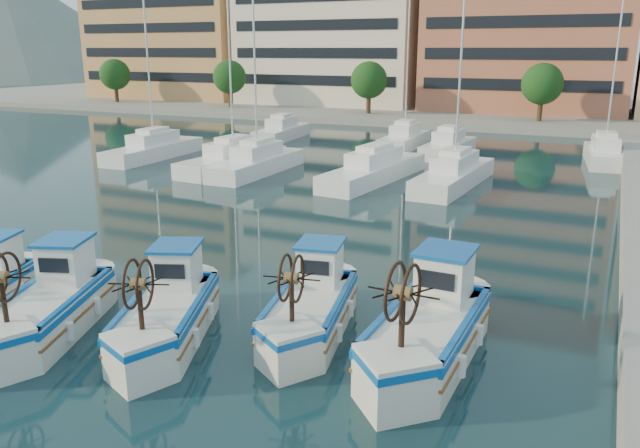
{
  "coord_description": "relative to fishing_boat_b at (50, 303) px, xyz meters",
  "views": [
    {
      "loc": [
        10.72,
        -11.85,
        7.51
      ],
      "look_at": [
        1.68,
        7.45,
        1.5
      ],
      "focal_mm": 35.0,
      "sensor_mm": 36.0,
      "label": 1
    }
  ],
  "objects": [
    {
      "name": "waterfront",
      "position": [
        11.86,
        65.74,
        10.28
      ],
      "size": [
        180.0,
        40.0,
        25.6
      ],
      "color": "gray",
      "rests_on": "ground"
    },
    {
      "name": "hill_west",
      "position": [
        -137.37,
        110.7,
        -0.81
      ],
      "size": [
        180.0,
        180.0,
        60.0
      ],
      "primitive_type": "cone",
      "color": "slate",
      "rests_on": "ground"
    },
    {
      "name": "fishing_boat_b",
      "position": [
        0.0,
        0.0,
        0.0
      ],
      "size": [
        3.39,
        4.89,
        2.95
      ],
      "rotation": [
        0.0,
        0.0,
        0.36
      ],
      "color": "silver",
      "rests_on": "ground"
    },
    {
      "name": "yacht_marina",
      "position": [
        -0.59,
        28.15,
        -0.28
      ],
      "size": [
        39.08,
        22.41,
        11.5
      ],
      "color": "white",
      "rests_on": "ground"
    },
    {
      "name": "fishing_boat_c",
      "position": [
        3.15,
        1.05,
        -0.01
      ],
      "size": [
        3.41,
        4.81,
        2.9
      ],
      "rotation": [
        0.0,
        0.0,
        0.38
      ],
      "color": "silver",
      "rests_on": "ground"
    },
    {
      "name": "fishing_boat_e",
      "position": [
        9.79,
        2.89,
        0.07
      ],
      "size": [
        2.2,
        5.16,
        3.2
      ],
      "rotation": [
        0.0,
        0.0,
        -0.02
      ],
      "color": "silver",
      "rests_on": "ground"
    },
    {
      "name": "ground",
      "position": [
        2.63,
        0.7,
        -0.81
      ],
      "size": [
        300.0,
        300.0,
        0.0
      ],
      "primitive_type": "plane",
      "color": "#18363F",
      "rests_on": "ground"
    },
    {
      "name": "fishing_boat_d",
      "position": [
        6.44,
        3.04,
        -0.03
      ],
      "size": [
        2.71,
        4.69,
        2.84
      ],
      "rotation": [
        0.0,
        0.0,
        0.21
      ],
      "color": "silver",
      "rests_on": "ground"
    }
  ]
}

